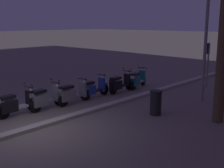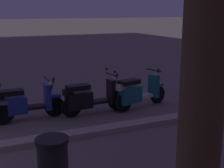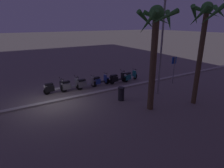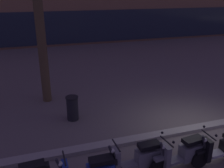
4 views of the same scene
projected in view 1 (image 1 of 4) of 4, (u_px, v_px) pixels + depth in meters
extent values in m
plane|color=slate|center=(34.00, 131.00, 9.65)|extent=(200.00, 200.00, 0.00)
cube|color=#ADA89E|center=(31.00, 128.00, 9.76)|extent=(60.00, 0.36, 0.12)
cylinder|color=black|center=(143.00, 81.00, 16.61)|extent=(0.53, 0.23, 0.52)
cylinder|color=black|center=(134.00, 85.00, 15.44)|extent=(0.53, 0.23, 0.52)
cube|color=silver|center=(139.00, 82.00, 16.06)|extent=(0.65, 0.42, 0.08)
cube|color=#197075|center=(135.00, 81.00, 15.60)|extent=(0.74, 0.48, 0.45)
cube|color=black|center=(135.00, 74.00, 15.50)|extent=(0.66, 0.44, 0.12)
cube|color=#197075|center=(142.00, 76.00, 16.39)|extent=(0.22, 0.36, 0.66)
cube|color=#197075|center=(143.00, 76.00, 16.55)|extent=(0.35, 0.24, 0.08)
cylinder|color=#333338|center=(143.00, 73.00, 16.43)|extent=(0.29, 0.14, 0.69)
cylinder|color=black|center=(142.00, 68.00, 16.30)|extent=(0.18, 0.55, 0.04)
sphere|color=white|center=(143.00, 70.00, 16.41)|extent=(0.12, 0.12, 0.12)
cube|color=silver|center=(133.00, 77.00, 15.28)|extent=(0.28, 0.25, 0.16)
cylinder|color=black|center=(129.00, 85.00, 15.54)|extent=(0.53, 0.13, 0.52)
cylinder|color=black|center=(113.00, 89.00, 14.51)|extent=(0.53, 0.13, 0.52)
cube|color=black|center=(122.00, 86.00, 15.05)|extent=(0.62, 0.32, 0.08)
cube|color=black|center=(116.00, 85.00, 14.64)|extent=(0.70, 0.36, 0.43)
cube|color=black|center=(116.00, 78.00, 14.56)|extent=(0.62, 0.34, 0.12)
cube|color=black|center=(127.00, 80.00, 15.34)|extent=(0.16, 0.35, 0.66)
cube|color=black|center=(129.00, 79.00, 15.48)|extent=(0.33, 0.18, 0.08)
cylinder|color=#333338|center=(128.00, 77.00, 15.37)|extent=(0.29, 0.09, 0.69)
cylinder|color=black|center=(127.00, 71.00, 15.25)|extent=(0.08, 0.56, 0.04)
sphere|color=white|center=(128.00, 73.00, 15.35)|extent=(0.12, 0.12, 0.12)
cube|color=black|center=(112.00, 81.00, 14.36)|extent=(0.25, 0.22, 0.16)
sphere|color=black|center=(123.00, 68.00, 15.35)|extent=(0.07, 0.07, 0.07)
sphere|color=black|center=(131.00, 69.00, 15.06)|extent=(0.07, 0.07, 0.07)
cylinder|color=black|center=(104.00, 90.00, 14.42)|extent=(0.52, 0.10, 0.52)
cylinder|color=black|center=(85.00, 94.00, 13.51)|extent=(0.52, 0.10, 0.52)
cube|color=black|center=(96.00, 90.00, 13.98)|extent=(0.60, 0.28, 0.08)
cube|color=#233D9E|center=(88.00, 90.00, 13.63)|extent=(0.68, 0.32, 0.42)
cube|color=black|center=(88.00, 83.00, 13.55)|extent=(0.60, 0.30, 0.12)
cube|color=#233D9E|center=(102.00, 84.00, 14.23)|extent=(0.14, 0.34, 0.66)
cube|color=#233D9E|center=(104.00, 84.00, 14.36)|extent=(0.32, 0.16, 0.08)
cylinder|color=#333338|center=(103.00, 81.00, 14.25)|extent=(0.28, 0.07, 0.69)
cylinder|color=black|center=(102.00, 75.00, 14.13)|extent=(0.04, 0.56, 0.04)
sphere|color=white|center=(103.00, 77.00, 14.23)|extent=(0.12, 0.12, 0.12)
cube|color=black|center=(83.00, 86.00, 13.37)|extent=(0.24, 0.20, 0.16)
cylinder|color=black|center=(86.00, 95.00, 13.39)|extent=(0.52, 0.12, 0.52)
cylinder|color=black|center=(63.00, 101.00, 12.41)|extent=(0.52, 0.12, 0.52)
cube|color=slate|center=(76.00, 96.00, 12.92)|extent=(0.61, 0.30, 0.08)
cube|color=slate|center=(67.00, 96.00, 12.53)|extent=(0.69, 0.34, 0.45)
cube|color=black|center=(66.00, 87.00, 12.44)|extent=(0.61, 0.32, 0.12)
cube|color=slate|center=(83.00, 89.00, 13.20)|extent=(0.15, 0.34, 0.66)
cube|color=slate|center=(86.00, 89.00, 13.33)|extent=(0.33, 0.17, 0.08)
cylinder|color=#333338|center=(84.00, 86.00, 13.23)|extent=(0.29, 0.08, 0.69)
cylinder|color=black|center=(83.00, 79.00, 13.10)|extent=(0.06, 0.56, 0.04)
sphere|color=white|center=(84.00, 82.00, 13.20)|extent=(0.12, 0.12, 0.12)
cube|color=slate|center=(61.00, 91.00, 12.26)|extent=(0.25, 0.21, 0.16)
cylinder|color=black|center=(59.00, 99.00, 12.62)|extent=(0.53, 0.16, 0.52)
cylinder|color=black|center=(35.00, 106.00, 11.59)|extent=(0.53, 0.16, 0.52)
cube|color=slate|center=(49.00, 101.00, 12.13)|extent=(0.63, 0.35, 0.08)
cube|color=slate|center=(40.00, 100.00, 11.73)|extent=(0.71, 0.40, 0.45)
cube|color=black|center=(39.00, 92.00, 11.64)|extent=(0.63, 0.37, 0.12)
cube|color=slate|center=(56.00, 94.00, 12.42)|extent=(0.18, 0.35, 0.66)
cube|color=slate|center=(59.00, 93.00, 12.56)|extent=(0.34, 0.20, 0.08)
cylinder|color=#333338|center=(57.00, 90.00, 12.45)|extent=(0.29, 0.10, 0.69)
cylinder|color=black|center=(55.00, 83.00, 12.32)|extent=(0.11, 0.56, 0.04)
sphere|color=white|center=(57.00, 85.00, 12.43)|extent=(0.12, 0.12, 0.12)
cube|color=slate|center=(33.00, 96.00, 11.44)|extent=(0.26, 0.23, 0.16)
sphere|color=black|center=(51.00, 79.00, 12.42)|extent=(0.07, 0.07, 0.07)
sphere|color=black|center=(59.00, 81.00, 12.14)|extent=(0.07, 0.07, 0.07)
cylinder|color=black|center=(33.00, 105.00, 11.76)|extent=(0.52, 0.12, 0.52)
cylinder|color=black|center=(3.00, 112.00, 10.79)|extent=(0.52, 0.12, 0.52)
cube|color=silver|center=(20.00, 107.00, 11.30)|extent=(0.61, 0.30, 0.08)
cube|color=black|center=(8.00, 107.00, 10.91)|extent=(0.69, 0.34, 0.45)
cube|color=black|center=(7.00, 97.00, 10.82)|extent=(0.61, 0.32, 0.12)
cube|color=black|center=(29.00, 99.00, 11.57)|extent=(0.15, 0.34, 0.66)
cube|color=black|center=(33.00, 98.00, 11.70)|extent=(0.33, 0.17, 0.08)
cylinder|color=#333338|center=(31.00, 95.00, 11.60)|extent=(0.29, 0.08, 0.69)
cylinder|color=black|center=(28.00, 87.00, 11.47)|extent=(0.06, 0.56, 0.04)
sphere|color=white|center=(31.00, 90.00, 11.58)|extent=(0.12, 0.12, 0.12)
cube|color=silver|center=(0.00, 101.00, 10.64)|extent=(0.25, 0.21, 0.16)
sphere|color=black|center=(24.00, 83.00, 11.59)|extent=(0.07, 0.07, 0.07)
sphere|color=black|center=(31.00, 85.00, 11.28)|extent=(0.07, 0.07, 0.07)
cylinder|color=#939399|center=(208.00, 65.00, 16.05)|extent=(0.09, 0.09, 2.40)
cube|color=#1947B7|center=(208.00, 49.00, 15.90)|extent=(0.60, 0.07, 0.60)
cube|color=white|center=(208.00, 49.00, 15.91)|extent=(0.33, 0.03, 0.33)
cylinder|color=brown|center=(224.00, 41.00, 9.99)|extent=(0.38, 0.38, 5.74)
cylinder|color=#232328|center=(156.00, 103.00, 11.29)|extent=(0.44, 0.44, 0.90)
cylinder|color=black|center=(156.00, 91.00, 11.20)|extent=(0.48, 0.48, 0.06)
cylinder|color=#939399|center=(207.00, 26.00, 12.73)|extent=(0.14, 0.14, 6.64)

